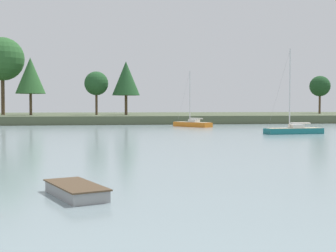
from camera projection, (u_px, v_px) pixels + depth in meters
far_shore_bank at (143, 117)px, 107.83m from camera, size 239.87×58.62×1.44m
sailboat_orange at (192, 125)px, 70.42m from camera, size 4.91×6.77×8.91m
dinghy_grey at (76, 192)px, 15.43m from camera, size 2.27×3.39×0.57m
sailboat_teal at (294, 132)px, 51.66m from camera, size 6.68×2.31×9.82m
shore_tree_far_right at (320, 86)px, 109.00m from camera, size 4.76×4.76×8.79m
shore_tree_far_left at (30, 76)px, 89.17m from camera, size 5.61×5.61×10.97m
shore_tree_inland_c at (126, 78)px, 90.76m from camera, size 5.38×5.38×10.40m
shore_tree_right_mid at (96, 84)px, 90.72m from camera, size 4.62×4.62×8.43m
shore_tree_inland_a at (2, 59)px, 90.77m from camera, size 8.39×8.39×15.06m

